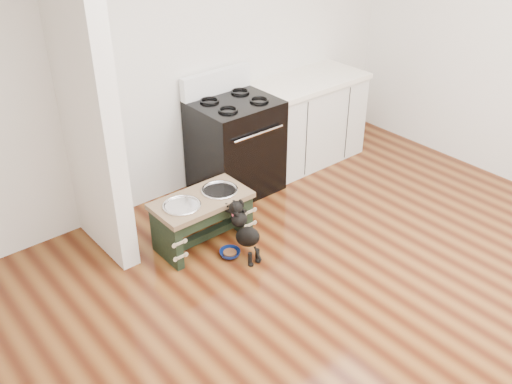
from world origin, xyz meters
name	(u,v)px	position (x,y,z in m)	size (l,w,h in m)	color
ground	(392,314)	(0.00, 0.00, 0.00)	(5.00, 5.00, 0.00)	#3F190B
room_shell	(426,106)	(0.00, 0.00, 1.62)	(5.00, 5.00, 5.00)	silver
partition_wall	(85,95)	(-1.18, 2.10, 1.35)	(0.15, 0.80, 2.70)	silver
oven_range	(235,145)	(0.25, 2.16, 0.48)	(0.76, 0.69, 1.14)	black
cabinet_run	(307,120)	(1.23, 2.18, 0.45)	(1.24, 0.64, 0.91)	silver
dog_feeder	(202,212)	(-0.54, 1.60, 0.32)	(0.81, 0.43, 0.46)	black
puppy	(244,230)	(-0.39, 1.22, 0.27)	(0.14, 0.42, 0.50)	black
floor_bowl	(230,253)	(-0.48, 1.31, 0.03)	(0.20, 0.20, 0.05)	navy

